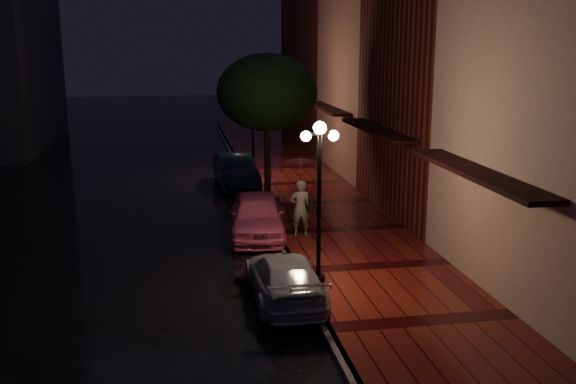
{
  "coord_description": "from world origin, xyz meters",
  "views": [
    {
      "loc": [
        -3.14,
        -20.36,
        6.35
      ],
      "look_at": [
        0.52,
        0.51,
        1.4
      ],
      "focal_mm": 40.0,
      "sensor_mm": 36.0,
      "label": 1
    }
  ],
  "objects_px": {
    "pink_car": "(257,215)",
    "streetlamp_far": "(253,126)",
    "silver_car": "(285,277)",
    "navy_car": "(236,172)",
    "street_tree": "(267,95)",
    "parking_meter": "(279,210)",
    "woman_with_umbrella": "(301,185)",
    "streetlamp_near": "(319,195)"
  },
  "relations": [
    {
      "from": "streetlamp_near",
      "to": "parking_meter",
      "type": "xyz_separation_m",
      "value": [
        -0.2,
        5.22,
        -1.74
      ]
    },
    {
      "from": "streetlamp_near",
      "to": "silver_car",
      "type": "distance_m",
      "value": 2.25
    },
    {
      "from": "navy_car",
      "to": "parking_meter",
      "type": "distance_m",
      "value": 7.48
    },
    {
      "from": "silver_car",
      "to": "woman_with_umbrella",
      "type": "xyz_separation_m",
      "value": [
        1.35,
        4.87,
        1.28
      ]
    },
    {
      "from": "street_tree",
      "to": "woman_with_umbrella",
      "type": "height_order",
      "value": "street_tree"
    },
    {
      "from": "streetlamp_far",
      "to": "woman_with_umbrella",
      "type": "xyz_separation_m",
      "value": [
        0.4,
        -9.52,
        -0.72
      ]
    },
    {
      "from": "pink_car",
      "to": "woman_with_umbrella",
      "type": "xyz_separation_m",
      "value": [
        1.35,
        -0.63,
        1.14
      ]
    },
    {
      "from": "pink_car",
      "to": "silver_car",
      "type": "xyz_separation_m",
      "value": [
        -0.0,
        -5.51,
        -0.14
      ]
    },
    {
      "from": "silver_car",
      "to": "woman_with_umbrella",
      "type": "relative_size",
      "value": 1.58
    },
    {
      "from": "silver_car",
      "to": "pink_car",
      "type": "bearing_deg",
      "value": -90.14
    },
    {
      "from": "streetlamp_near",
      "to": "woman_with_umbrella",
      "type": "height_order",
      "value": "streetlamp_near"
    },
    {
      "from": "street_tree",
      "to": "woman_with_umbrella",
      "type": "distance_m",
      "value": 6.93
    },
    {
      "from": "street_tree",
      "to": "navy_car",
      "type": "bearing_deg",
      "value": 125.89
    },
    {
      "from": "parking_meter",
      "to": "woman_with_umbrella",
      "type": "bearing_deg",
      "value": -33.53
    },
    {
      "from": "woman_with_umbrella",
      "to": "parking_meter",
      "type": "relative_size",
      "value": 2.22
    },
    {
      "from": "streetlamp_far",
      "to": "woman_with_umbrella",
      "type": "relative_size",
      "value": 1.65
    },
    {
      "from": "silver_car",
      "to": "streetlamp_far",
      "type": "bearing_deg",
      "value": -93.92
    },
    {
      "from": "streetlamp_near",
      "to": "pink_car",
      "type": "bearing_deg",
      "value": 100.52
    },
    {
      "from": "streetlamp_near",
      "to": "street_tree",
      "type": "relative_size",
      "value": 0.74
    },
    {
      "from": "streetlamp_far",
      "to": "silver_car",
      "type": "height_order",
      "value": "streetlamp_far"
    },
    {
      "from": "streetlamp_far",
      "to": "street_tree",
      "type": "xyz_separation_m",
      "value": [
        0.26,
        -3.01,
        1.64
      ]
    },
    {
      "from": "pink_car",
      "to": "navy_car",
      "type": "relative_size",
      "value": 0.97
    },
    {
      "from": "woman_with_umbrella",
      "to": "silver_car",
      "type": "bearing_deg",
      "value": 75.49
    },
    {
      "from": "woman_with_umbrella",
      "to": "streetlamp_near",
      "type": "bearing_deg",
      "value": 85.87
    },
    {
      "from": "woman_with_umbrella",
      "to": "parking_meter",
      "type": "xyz_separation_m",
      "value": [
        -0.6,
        0.74,
        -1.01
      ]
    },
    {
      "from": "street_tree",
      "to": "parking_meter",
      "type": "height_order",
      "value": "street_tree"
    },
    {
      "from": "street_tree",
      "to": "navy_car",
      "type": "height_order",
      "value": "street_tree"
    },
    {
      "from": "navy_car",
      "to": "silver_car",
      "type": "distance_m",
      "value": 13.05
    },
    {
      "from": "silver_car",
      "to": "parking_meter",
      "type": "relative_size",
      "value": 3.52
    },
    {
      "from": "parking_meter",
      "to": "pink_car",
      "type": "bearing_deg",
      "value": -154.84
    },
    {
      "from": "silver_car",
      "to": "woman_with_umbrella",
      "type": "bearing_deg",
      "value": -105.62
    },
    {
      "from": "streetlamp_far",
      "to": "navy_car",
      "type": "xyz_separation_m",
      "value": [
        -0.95,
        -1.34,
        -1.86
      ]
    },
    {
      "from": "streetlamp_far",
      "to": "silver_car",
      "type": "bearing_deg",
      "value": -93.78
    },
    {
      "from": "streetlamp_far",
      "to": "street_tree",
      "type": "bearing_deg",
      "value": -85.09
    },
    {
      "from": "street_tree",
      "to": "navy_car",
      "type": "xyz_separation_m",
      "value": [
        -1.21,
        1.67,
        -3.51
      ]
    },
    {
      "from": "streetlamp_near",
      "to": "silver_car",
      "type": "relative_size",
      "value": 1.04
    },
    {
      "from": "pink_car",
      "to": "streetlamp_far",
      "type": "bearing_deg",
      "value": 89.65
    },
    {
      "from": "woman_with_umbrella",
      "to": "street_tree",
      "type": "bearing_deg",
      "value": -87.78
    },
    {
      "from": "silver_car",
      "to": "parking_meter",
      "type": "height_order",
      "value": "parking_meter"
    },
    {
      "from": "pink_car",
      "to": "navy_car",
      "type": "xyz_separation_m",
      "value": [
        -0.0,
        7.54,
        -0.0
      ]
    },
    {
      "from": "pink_car",
      "to": "parking_meter",
      "type": "xyz_separation_m",
      "value": [
        0.75,
        0.1,
        0.12
      ]
    },
    {
      "from": "street_tree",
      "to": "pink_car",
      "type": "bearing_deg",
      "value": -101.63
    }
  ]
}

